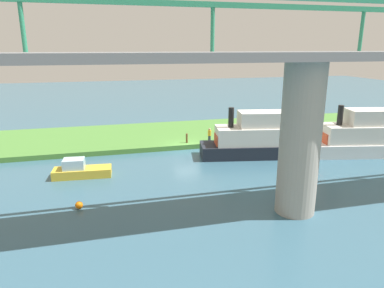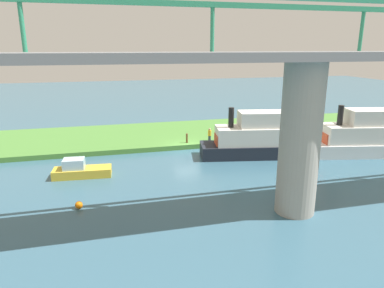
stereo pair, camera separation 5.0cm
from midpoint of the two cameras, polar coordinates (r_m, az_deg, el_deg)
name	(u,v)px [view 1 (the left image)]	position (r m, az deg, el deg)	size (l,w,h in m)	color
ground_plane	(186,150)	(36.42, -1.00, -0.93)	(160.00, 160.00, 0.00)	#386075
grassy_bank	(174,134)	(42.01, -2.92, 1.64)	(80.00, 12.00, 0.50)	#4C8438
bridge_pylon	(300,140)	(22.52, 17.08, 0.58)	(2.49, 2.49, 9.53)	#9E998E
bridge_span	(307,52)	(21.85, 18.18, 14.04)	(71.68, 4.30, 3.25)	slate
person_on_bank	(209,134)	(37.88, 2.82, 1.58)	(0.43, 0.43, 1.39)	#2D334C
mooring_post	(187,138)	(37.04, -0.89, 0.95)	(0.20, 0.20, 1.00)	brown
motorboat_red	(253,138)	(34.34, 9.86, 0.91)	(9.82, 4.79, 4.81)	#1E232D
skiff_small	(360,136)	(38.11, 25.65, 1.11)	(10.11, 5.09, 4.94)	white
riverboat_paddlewheel	(80,170)	(30.23, -17.73, -4.08)	(4.74, 1.99, 1.54)	gold
marker_buoy	(79,205)	(24.59, -17.93, -9.43)	(0.50, 0.50, 0.50)	orange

